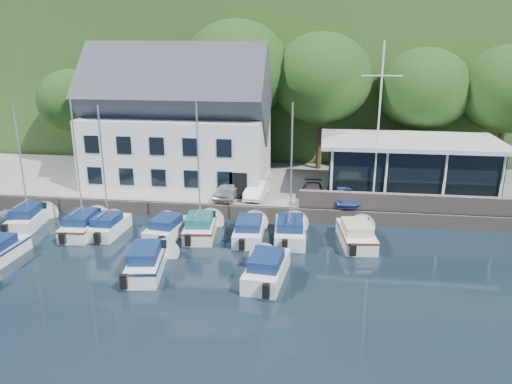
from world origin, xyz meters
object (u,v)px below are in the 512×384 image
car_white (257,189)px  boat_r1_6 (291,170)px  boat_r2_2 (147,258)px  boat_r2_3 (267,266)px  boat_r1_3 (167,226)px  club_pavilion (408,166)px  boat_r1_4 (199,169)px  boat_r1_0 (21,162)px  flagpole (378,126)px  harbor_building (179,129)px  boat_r2_0 (0,248)px  boat_r1_2 (104,173)px  car_dgrey (312,192)px  boat_r1_1 (78,168)px  car_blue (344,195)px  car_silver (229,189)px  boat_r1_5 (250,227)px  boat_r1_7 (356,232)px

car_white → boat_r1_6: bearing=-56.2°
boat_r2_2 → boat_r2_3: bearing=-9.1°
boat_r1_3 → boat_r2_2: 5.00m
club_pavilion → boat_r1_4: 16.52m
boat_r2_3 → boat_r1_0: bearing=167.4°
flagpole → boat_r1_3: size_ratio=2.05×
harbor_building → boat_r1_4: harbor_building is taller
boat_r2_0 → boat_r1_2: bearing=47.4°
car_white → car_dgrey: 4.08m
boat_r1_1 → boat_r2_2: size_ratio=1.38×
boat_r1_2 → boat_r2_3: (11.01, -5.02, -3.40)m
boat_r1_0 → car_blue: bearing=4.3°
car_silver → boat_r1_6: (4.89, -5.10, 2.93)m
boat_r1_3 → harbor_building: bearing=108.9°
boat_r1_5 → boat_r2_3: size_ratio=1.00×
car_blue → boat_r1_6: (-3.52, -4.90, 3.00)m
boat_r1_3 → boat_r1_4: (2.05, 0.58, 3.74)m
car_silver → boat_r1_1: size_ratio=0.44×
boat_r1_0 → boat_r1_2: 6.07m
harbor_building → boat_r1_7: harbor_building is taller
boat_r1_6 → car_silver: bearing=130.2°
boat_r2_0 → boat_r1_3: bearing=30.4°
boat_r1_0 → boat_r1_6: bearing=-8.6°
car_white → boat_r2_2: 12.00m
boat_r1_7 → boat_r2_0: bearing=-173.6°
boat_r1_2 → boat_r1_4: size_ratio=0.93×
boat_r1_6 → boat_r2_0: bearing=-165.9°
car_dgrey → boat_r1_3: bearing=-146.9°
boat_r1_0 → boat_r1_7: 22.37m
car_white → boat_r1_6: size_ratio=0.41×
club_pavilion → boat_r1_4: size_ratio=1.48×
boat_r1_4 → boat_r2_0: 12.41m
boat_r1_4 → car_blue: bearing=21.5°
boat_r1_6 → boat_r1_7: boat_r1_6 is taller
club_pavilion → car_white: (-11.20, -2.87, -1.44)m
boat_r1_1 → boat_r2_3: size_ratio=1.40×
boat_r1_5 → boat_r1_7: size_ratio=1.02×
car_white → boat_r1_5: (0.23, -5.43, -0.92)m
boat_r1_6 → boat_r2_3: (-0.86, -5.65, -3.82)m
car_dgrey → boat_r1_2: 14.64m
boat_r1_3 → boat_r1_7: 12.05m
flagpole → boat_r2_0: flagpole is taller
club_pavilion → boat_r1_6: (-8.37, -8.25, 1.54)m
car_dgrey → boat_r1_4: 9.37m
boat_r2_0 → boat_r2_3: boat_r2_3 is taller
flagpole → boat_r1_5: flagpole is taller
club_pavilion → boat_r1_4: boat_r1_4 is taller
car_dgrey → boat_r1_6: 6.25m
boat_r1_0 → boat_r2_2: 12.42m
boat_r1_5 → flagpole: bearing=29.1°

